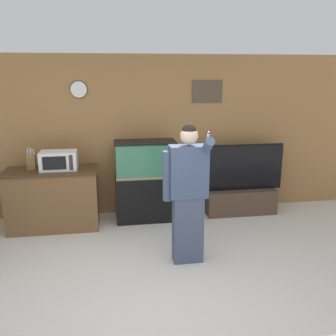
{
  "coord_description": "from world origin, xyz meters",
  "views": [
    {
      "loc": [
        -0.43,
        -3.51,
        2.34
      ],
      "look_at": [
        0.33,
        1.38,
        1.05
      ],
      "focal_mm": 40.0,
      "sensor_mm": 36.0,
      "label": 1
    }
  ],
  "objects_px": {
    "tv_on_stand": "(240,193)",
    "person_standing": "(188,192)",
    "aquarium_on_stand": "(145,181)",
    "knife_block": "(31,162)",
    "microwave": "(59,160)",
    "counter_island": "(53,199)"
  },
  "relations": [
    {
      "from": "knife_block",
      "to": "person_standing",
      "type": "height_order",
      "value": "person_standing"
    },
    {
      "from": "person_standing",
      "to": "aquarium_on_stand",
      "type": "bearing_deg",
      "value": 104.51
    },
    {
      "from": "microwave",
      "to": "person_standing",
      "type": "distance_m",
      "value": 2.13
    },
    {
      "from": "knife_block",
      "to": "person_standing",
      "type": "relative_size",
      "value": 0.19
    },
    {
      "from": "microwave",
      "to": "tv_on_stand",
      "type": "distance_m",
      "value": 2.98
    },
    {
      "from": "counter_island",
      "to": "aquarium_on_stand",
      "type": "relative_size",
      "value": 1.06
    },
    {
      "from": "tv_on_stand",
      "to": "knife_block",
      "type": "bearing_deg",
      "value": -178.09
    },
    {
      "from": "knife_block",
      "to": "tv_on_stand",
      "type": "height_order",
      "value": "knife_block"
    },
    {
      "from": "tv_on_stand",
      "to": "person_standing",
      "type": "relative_size",
      "value": 0.81
    },
    {
      "from": "counter_island",
      "to": "knife_block",
      "type": "xyz_separation_m",
      "value": [
        -0.28,
        0.05,
        0.58
      ]
    },
    {
      "from": "tv_on_stand",
      "to": "person_standing",
      "type": "xyz_separation_m",
      "value": [
        -1.23,
        -1.48,
        0.57
      ]
    },
    {
      "from": "counter_island",
      "to": "person_standing",
      "type": "relative_size",
      "value": 0.78
    },
    {
      "from": "counter_island",
      "to": "aquarium_on_stand",
      "type": "distance_m",
      "value": 1.43
    },
    {
      "from": "counter_island",
      "to": "aquarium_on_stand",
      "type": "bearing_deg",
      "value": 5.16
    },
    {
      "from": "counter_island",
      "to": "tv_on_stand",
      "type": "xyz_separation_m",
      "value": [
        3.02,
        0.16,
        -0.12
      ]
    },
    {
      "from": "knife_block",
      "to": "tv_on_stand",
      "type": "relative_size",
      "value": 0.23
    },
    {
      "from": "aquarium_on_stand",
      "to": "tv_on_stand",
      "type": "relative_size",
      "value": 0.91
    },
    {
      "from": "knife_block",
      "to": "tv_on_stand",
      "type": "xyz_separation_m",
      "value": [
        3.29,
        0.11,
        -0.69
      ]
    },
    {
      "from": "microwave",
      "to": "tv_on_stand",
      "type": "xyz_separation_m",
      "value": [
        2.89,
        0.17,
        -0.72
      ]
    },
    {
      "from": "aquarium_on_stand",
      "to": "person_standing",
      "type": "height_order",
      "value": "person_standing"
    },
    {
      "from": "counter_island",
      "to": "microwave",
      "type": "height_order",
      "value": "microwave"
    },
    {
      "from": "microwave",
      "to": "knife_block",
      "type": "distance_m",
      "value": 0.41
    }
  ]
}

